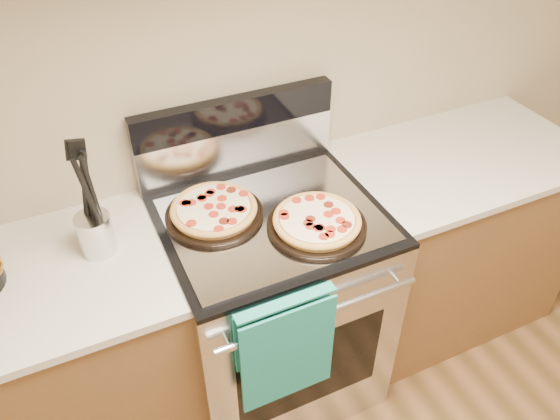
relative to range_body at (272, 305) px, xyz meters
name	(u,v)px	position (x,y,z in m)	size (l,w,h in m)	color
wall_back	(227,59)	(0.00, 0.35, 0.90)	(4.00, 4.00, 0.00)	tan
range_body	(272,305)	(0.00, 0.00, 0.00)	(0.76, 0.68, 0.90)	#B7B7BC
oven_window	(310,371)	(0.00, -0.34, 0.00)	(0.56, 0.01, 0.40)	black
cooktop	(271,217)	(0.00, 0.00, 0.46)	(0.76, 0.68, 0.02)	black
backsplash_lower	(237,149)	(0.00, 0.31, 0.56)	(0.76, 0.06, 0.18)	silver
backsplash_upper	(235,113)	(0.00, 0.31, 0.71)	(0.76, 0.06, 0.12)	black
oven_handle	(320,314)	(0.00, -0.38, 0.35)	(0.03, 0.03, 0.70)	silver
dish_towel	(285,347)	(-0.12, -0.38, 0.25)	(0.32, 0.05, 0.42)	#18787B
foil_sheet	(274,219)	(0.00, -0.03, 0.47)	(0.70, 0.55, 0.01)	gray
cabinet_left	(41,382)	(-0.88, 0.03, -0.01)	(1.00, 0.62, 0.88)	brown
cabinet_right	(444,240)	(0.88, 0.03, -0.01)	(1.00, 0.62, 0.88)	brown
countertop_right	(466,157)	(0.88, 0.03, 0.45)	(1.02, 0.64, 0.03)	beige
pepperoni_pizza_back	(214,211)	(-0.18, 0.07, 0.50)	(0.33, 0.33, 0.04)	#C57B3C
pepperoni_pizza_front	(317,222)	(0.11, -0.13, 0.50)	(0.33, 0.33, 0.04)	#C57B3C
utensil_crock	(96,234)	(-0.57, 0.08, 0.53)	(0.11, 0.11, 0.14)	silver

